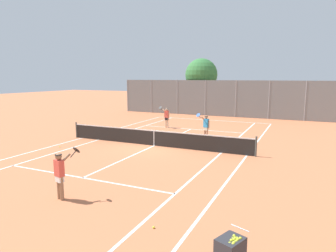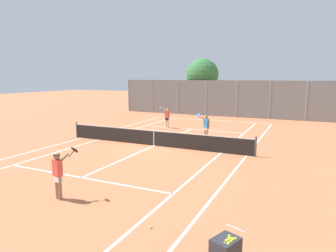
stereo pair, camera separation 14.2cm
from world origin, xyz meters
The scene contains 11 objects.
ground_plane centered at (0.00, 0.00, 0.00)m, with size 120.00×120.00×0.00m, color #C67047.
court_line_markings centered at (0.00, 0.00, 0.00)m, with size 11.10×23.90×0.01m.
tennis_net centered at (0.00, 0.00, 0.51)m, with size 12.00×0.10×1.07m.
player_near_side centered at (0.80, -8.42, 0.93)m, with size 0.80×0.71×1.77m.
player_far_left centered at (-2.08, 6.28, 0.93)m, with size 0.75×0.72×1.77m.
player_far_right centered at (2.27, 3.07, 0.93)m, with size 0.83×0.69×1.77m.
loose_tennis_ball_1 centered at (-4.88, -2.68, 0.03)m, with size 0.07×0.07×0.07m, color #D1DB33.
loose_tennis_ball_2 centered at (1.20, 3.36, 0.03)m, with size 0.07×0.07×0.07m, color #D1DB33.
loose_tennis_ball_3 centered at (4.57, -8.88, 0.03)m, with size 0.07×0.07×0.07m, color #D1DB33.
back_fence centered at (0.00, 15.15, 1.89)m, with size 22.87×0.08×3.78m.
tree_behind_left centered at (-2.75, 17.20, 4.25)m, with size 3.64×3.64×6.18m.
Camera 1 is at (8.10, -15.65, 4.10)m, focal length 32.00 mm.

